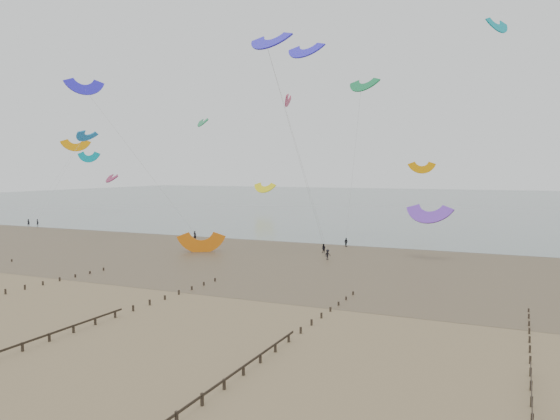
# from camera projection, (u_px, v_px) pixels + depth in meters

# --- Properties ---
(ground) EXTENTS (500.00, 500.00, 0.00)m
(ground) POSITION_uv_depth(u_px,v_px,m) (126.00, 299.00, 59.39)
(ground) COLOR brown
(ground) RESTS_ON ground
(sea_and_shore) EXTENTS (500.00, 665.00, 0.03)m
(sea_and_shore) POSITION_uv_depth(u_px,v_px,m) (242.00, 253.00, 92.37)
(sea_and_shore) COLOR #475654
(sea_and_shore) RESTS_ON ground
(kitesurfer_lead) EXTENTS (0.69, 0.47, 1.83)m
(kitesurfer_lead) POSITION_uv_depth(u_px,v_px,m) (195.00, 236.00, 108.65)
(kitesurfer_lead) COLOR black
(kitesurfer_lead) RESTS_ON ground
(kitesurfers) EXTENTS (162.27, 28.57, 1.83)m
(kitesurfers) POSITION_uv_depth(u_px,v_px,m) (436.00, 249.00, 90.73)
(kitesurfers) COLOR black
(kitesurfers) RESTS_ON ground
(grounded_kite) EXTENTS (8.53, 8.02, 3.73)m
(grounded_kite) POSITION_uv_depth(u_px,v_px,m) (201.00, 252.00, 92.97)
(grounded_kite) COLOR orange
(grounded_kite) RESTS_ON ground
(kites_airborne) EXTENTS (225.07, 114.31, 42.02)m
(kites_airborne) POSITION_uv_depth(u_px,v_px,m) (311.00, 140.00, 139.44)
(kites_airborne) COLOR maroon
(kites_airborne) RESTS_ON ground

